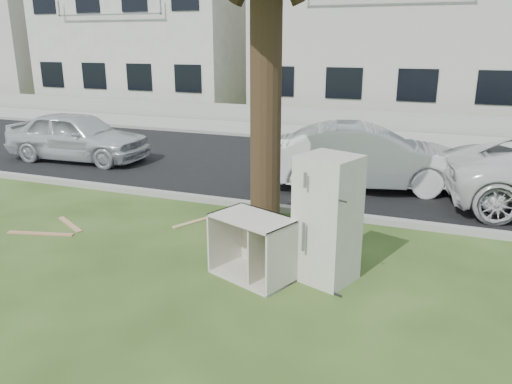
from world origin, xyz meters
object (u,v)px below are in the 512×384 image
at_px(car_center, 365,157).
at_px(car_left, 78,136).
at_px(cabinet, 253,247).
at_px(fridge, 327,219).

xyz_separation_m(car_center, car_left, (-7.83, -0.08, -0.04)).
xyz_separation_m(cabinet, car_left, (-7.10, 4.93, 0.23)).
xyz_separation_m(fridge, car_left, (-8.06, 4.64, -0.20)).
bearing_deg(cabinet, car_center, 103.55).
bearing_deg(fridge, cabinet, -142.92).
distance_m(fridge, car_center, 4.72).
relative_size(cabinet, car_center, 0.26).
bearing_deg(fridge, car_left, 170.56).
distance_m(fridge, cabinet, 1.10).
bearing_deg(car_left, cabinet, -127.69).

